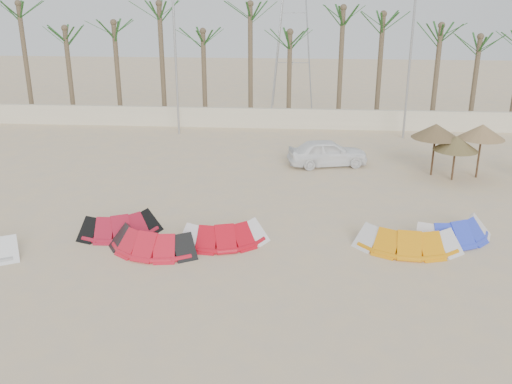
# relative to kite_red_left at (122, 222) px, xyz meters

# --- Properties ---
(ground) EXTENTS (120.00, 120.00, 0.00)m
(ground) POSITION_rel_kite_red_left_xyz_m (4.99, -4.69, -0.42)
(ground) COLOR #E0BE8A
(ground) RESTS_ON ground
(boundary_wall) EXTENTS (60.00, 0.30, 1.30)m
(boundary_wall) POSITION_rel_kite_red_left_xyz_m (4.99, 17.31, 0.23)
(boundary_wall) COLOR beige
(boundary_wall) RESTS_ON ground
(palm_line) EXTENTS (52.00, 4.00, 7.70)m
(palm_line) POSITION_rel_kite_red_left_xyz_m (5.66, 18.81, 6.03)
(palm_line) COLOR brown
(palm_line) RESTS_ON ground
(lamp_b) EXTENTS (1.25, 0.14, 11.00)m
(lamp_b) POSITION_rel_kite_red_left_xyz_m (-0.97, 15.31, 5.35)
(lamp_b) COLOR #A5A8AD
(lamp_b) RESTS_ON ground
(lamp_c) EXTENTS (1.25, 0.14, 11.00)m
(lamp_c) POSITION_rel_kite_red_left_xyz_m (13.03, 15.31, 5.35)
(lamp_c) COLOR #A5A8AD
(lamp_c) RESTS_ON ground
(pylon) EXTENTS (3.00, 3.00, 14.00)m
(pylon) POSITION_rel_kite_red_left_xyz_m (5.99, 23.31, -0.42)
(pylon) COLOR #A5A8AD
(pylon) RESTS_ON ground
(kite_red_left) EXTENTS (3.41, 2.47, 0.90)m
(kite_red_left) POSITION_rel_kite_red_left_xyz_m (0.00, 0.00, 0.00)
(kite_red_left) COLOR #AC152B
(kite_red_left) RESTS_ON ground
(kite_red_mid) EXTENTS (3.52, 2.19, 0.90)m
(kite_red_mid) POSITION_rel_kite_red_left_xyz_m (1.54, -1.33, 0.00)
(kite_red_mid) COLOR red
(kite_red_mid) RESTS_ON ground
(kite_red_right) EXTENTS (3.46, 2.24, 0.90)m
(kite_red_right) POSITION_rel_kite_red_left_xyz_m (3.98, -0.49, 0.00)
(kite_red_right) COLOR red
(kite_red_right) RESTS_ON ground
(kite_orange) EXTENTS (3.69, 1.81, 0.90)m
(kite_orange) POSITION_rel_kite_red_left_xyz_m (10.55, -0.42, 0.00)
(kite_orange) COLOR orange
(kite_orange) RESTS_ON ground
(kite_blue) EXTENTS (3.61, 2.59, 0.90)m
(kite_blue) POSITION_rel_kite_red_left_xyz_m (12.38, 0.47, 0.00)
(kite_blue) COLOR blue
(kite_blue) RESTS_ON ground
(parasol_left) EXTENTS (2.32, 2.32, 2.60)m
(parasol_left) POSITION_rel_kite_red_left_xyz_m (13.19, 8.03, 1.82)
(parasol_left) COLOR #4C331E
(parasol_left) RESTS_ON ground
(parasol_mid) EXTENTS (2.12, 2.12, 2.18)m
(parasol_mid) POSITION_rel_kite_red_left_xyz_m (14.04, 7.34, 1.41)
(parasol_mid) COLOR #4C331E
(parasol_mid) RESTS_ON ground
(parasol_right) EXTENTS (2.18, 2.18, 2.66)m
(parasol_right) POSITION_rel_kite_red_left_xyz_m (15.31, 7.81, 1.88)
(parasol_right) COLOR #4C331E
(parasol_right) RESTS_ON ground
(car) EXTENTS (4.36, 2.50, 1.40)m
(car) POSITION_rel_kite_red_left_xyz_m (8.10, 9.21, 0.28)
(car) COLOR white
(car) RESTS_ON ground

